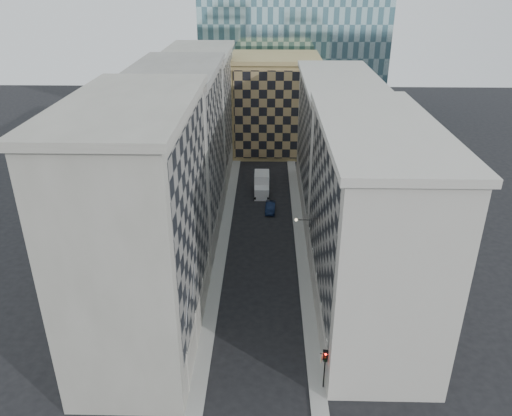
# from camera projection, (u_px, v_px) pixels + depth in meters

# --- Properties ---
(sidewalk_west) EXTENTS (1.50, 100.00, 0.15)m
(sidewalk_west) POSITION_uv_depth(u_px,v_px,m) (223.00, 239.00, 68.18)
(sidewalk_west) COLOR #989893
(sidewalk_west) RESTS_ON ground
(sidewalk_east) EXTENTS (1.50, 100.00, 0.15)m
(sidewalk_east) POSITION_uv_depth(u_px,v_px,m) (300.00, 240.00, 67.96)
(sidewalk_east) COLOR #989893
(sidewalk_east) RESTS_ON ground
(bldg_left_a) EXTENTS (10.80, 22.80, 23.70)m
(bldg_left_a) POSITION_uv_depth(u_px,v_px,m) (142.00, 227.00, 46.10)
(bldg_left_a) COLOR gray
(bldg_left_a) RESTS_ON ground
(bldg_left_b) EXTENTS (10.80, 22.80, 22.70)m
(bldg_left_b) POSITION_uv_depth(u_px,v_px,m) (181.00, 154.00, 66.16)
(bldg_left_b) COLOR gray
(bldg_left_b) RESTS_ON ground
(bldg_left_c) EXTENTS (10.80, 22.80, 21.70)m
(bldg_left_c) POSITION_uv_depth(u_px,v_px,m) (201.00, 114.00, 86.22)
(bldg_left_c) COLOR gray
(bldg_left_c) RESTS_ON ground
(bldg_right_a) EXTENTS (10.80, 26.80, 20.70)m
(bldg_right_a) POSITION_uv_depth(u_px,v_px,m) (369.00, 224.00, 49.89)
(bldg_right_a) COLOR #BAB5AB
(bldg_right_a) RESTS_ON ground
(bldg_right_b) EXTENTS (10.80, 28.80, 19.70)m
(bldg_right_b) POSITION_uv_depth(u_px,v_px,m) (336.00, 144.00, 74.45)
(bldg_right_b) COLOR #BAB5AB
(bldg_right_b) RESTS_ON ground
(tan_block) EXTENTS (16.80, 14.80, 18.80)m
(tan_block) POSITION_uv_depth(u_px,v_px,m) (275.00, 104.00, 98.18)
(tan_block) COLOR tan
(tan_block) RESTS_ON ground
(church_tower) EXTENTS (7.20, 7.20, 51.50)m
(church_tower) POSITION_uv_depth(u_px,v_px,m) (266.00, 4.00, 103.40)
(church_tower) COLOR #2A2520
(church_tower) RESTS_ON ground
(flagpoles_left) EXTENTS (0.10, 6.33, 2.33)m
(flagpoles_left) POSITION_uv_depth(u_px,v_px,m) (190.00, 294.00, 43.13)
(flagpoles_left) COLOR gray
(flagpoles_left) RESTS_ON ground
(bracket_lamp) EXTENTS (1.98, 0.36, 0.36)m
(bracket_lamp) POSITION_uv_depth(u_px,v_px,m) (298.00, 220.00, 59.93)
(bracket_lamp) COLOR black
(bracket_lamp) RESTS_ON ground
(traffic_light) EXTENTS (0.51, 0.46, 4.03)m
(traffic_light) POSITION_uv_depth(u_px,v_px,m) (325.00, 361.00, 42.69)
(traffic_light) COLOR black
(traffic_light) RESTS_ON sidewalk_east
(box_truck) EXTENTS (2.45, 5.96, 3.26)m
(box_truck) POSITION_uv_depth(u_px,v_px,m) (262.00, 185.00, 81.90)
(box_truck) COLOR white
(box_truck) RESTS_ON ground
(dark_car) EXTENTS (1.65, 4.22, 1.37)m
(dark_car) POSITION_uv_depth(u_px,v_px,m) (270.00, 207.00, 75.89)
(dark_car) COLOR #0E1A36
(dark_car) RESTS_ON ground
(shop_sign) EXTENTS (0.72, 0.63, 0.73)m
(shop_sign) POSITION_uv_depth(u_px,v_px,m) (322.00, 358.00, 41.98)
(shop_sign) COLOR black
(shop_sign) RESTS_ON ground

